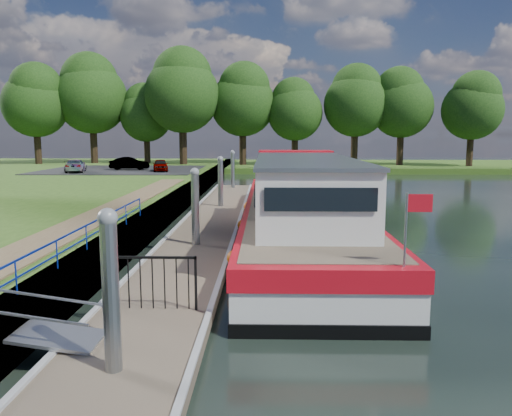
{
  "coord_description": "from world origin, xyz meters",
  "views": [
    {
      "loc": [
        2.37,
        -7.74,
        4.03
      ],
      "look_at": [
        1.97,
        10.03,
        1.4
      ],
      "focal_mm": 35.0,
      "sensor_mm": 36.0,
      "label": 1
    }
  ],
  "objects_px": {
    "car_a": "(160,165)",
    "car_c": "(76,166)",
    "car_b": "(129,163)",
    "pontoon": "(211,226)",
    "barge": "(298,208)"
  },
  "relations": [
    {
      "from": "car_a",
      "to": "car_c",
      "type": "distance_m",
      "value": 7.17
    },
    {
      "from": "car_a",
      "to": "car_c",
      "type": "relative_size",
      "value": 0.83
    },
    {
      "from": "car_a",
      "to": "car_b",
      "type": "bearing_deg",
      "value": 139.95
    },
    {
      "from": "pontoon",
      "to": "car_c",
      "type": "bearing_deg",
      "value": 122.96
    },
    {
      "from": "car_b",
      "to": "car_c",
      "type": "height_order",
      "value": "car_b"
    },
    {
      "from": "barge",
      "to": "car_b",
      "type": "relative_size",
      "value": 6.07
    },
    {
      "from": "car_a",
      "to": "barge",
      "type": "bearing_deg",
      "value": -78.74
    },
    {
      "from": "barge",
      "to": "car_b",
      "type": "distance_m",
      "value": 28.96
    },
    {
      "from": "barge",
      "to": "car_a",
      "type": "xyz_separation_m",
      "value": [
        -10.59,
        23.8,
        0.28
      ]
    },
    {
      "from": "pontoon",
      "to": "car_b",
      "type": "distance_m",
      "value": 26.6
    },
    {
      "from": "pontoon",
      "to": "car_a",
      "type": "bearing_deg",
      "value": 107.0
    },
    {
      "from": "barge",
      "to": "car_c",
      "type": "height_order",
      "value": "barge"
    },
    {
      "from": "pontoon",
      "to": "car_c",
      "type": "relative_size",
      "value": 8.02
    },
    {
      "from": "pontoon",
      "to": "car_b",
      "type": "height_order",
      "value": "car_b"
    },
    {
      "from": "barge",
      "to": "car_c",
      "type": "relative_size",
      "value": 5.65
    }
  ]
}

